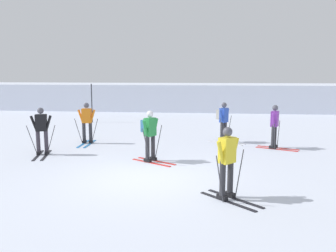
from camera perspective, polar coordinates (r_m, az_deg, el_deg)
The scene contains 9 objects.
ground_plane at distance 9.91m, azimuth -4.04°, elevation -8.51°, with size 120.00×120.00×0.00m, color silver.
far_snow_ridge at distance 28.56m, azimuth 2.84°, elevation 4.89°, with size 80.00×6.05×2.03m, color silver.
skier_black at distance 13.21m, azimuth -20.10°, elevation -0.58°, with size 0.98×1.64×1.71m.
skier_green at distance 11.47m, azimuth -3.04°, elevation -1.20°, with size 1.56×1.15×1.71m.
skier_purple at distance 14.07m, azimuth 17.15°, elevation 0.11°, with size 1.62×0.97×1.71m.
skier_orange at distance 14.81m, azimuth -13.21°, elevation 0.68°, with size 1.00×1.61×1.71m.
skier_yellow at distance 8.17m, azimuth 9.72°, elevation -5.69°, with size 1.43×1.36×1.71m.
skier_blue at distance 14.80m, azimuth 9.09°, elevation 0.95°, with size 1.56×1.15×1.71m.
trail_marker_pole at distance 21.12m, azimuth -12.43°, elevation 3.70°, with size 0.06×0.06×2.30m, color black.
Camera 1 is at (1.72, -9.30, 2.93)m, focal length 37.03 mm.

